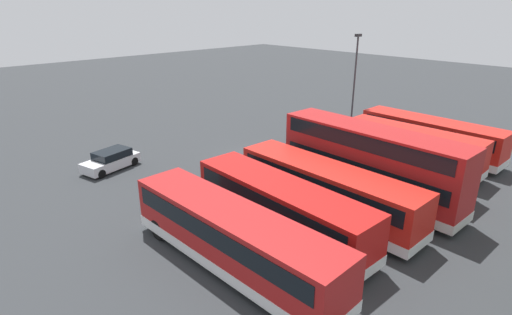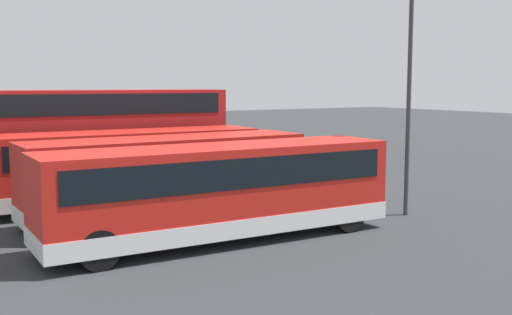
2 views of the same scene
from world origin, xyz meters
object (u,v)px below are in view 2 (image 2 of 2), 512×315
Objects in this scene: bus_single_deck_third at (129,165)px; lamp_post_tall at (410,72)px; bus_single_deck_near_end at (221,189)px; bus_single_deck_sixth at (67,142)px; bus_single_deck_seventh at (43,138)px; car_hatchback_silver at (273,142)px; bus_single_deck_fifth at (80,148)px; bus_double_decker_fourth at (93,138)px; bus_single_deck_second at (168,175)px.

lamp_post_tall is (-7.22, -8.04, 3.63)m from bus_single_deck_third.
bus_single_deck_near_end is 1.01× the size of bus_single_deck_sixth.
lamp_post_tall is (-0.23, -7.60, 3.63)m from bus_single_deck_near_end.
bus_single_deck_near_end is 1.23× the size of lamp_post_tall.
car_hatchback_silver is (-1.35, -15.44, -0.92)m from bus_single_deck_seventh.
lamp_post_tall is at bearing -150.81° from bus_single_deck_fifth.
lamp_post_tall is at bearing -141.57° from bus_double_decker_fourth.
bus_single_deck_fifth is 1.05× the size of bus_single_deck_sixth.
car_hatchback_silver is 0.49× the size of lamp_post_tall.
bus_single_deck_third is 1.17× the size of lamp_post_tall.
bus_single_deck_second and bus_single_deck_fifth have the same top height.
lamp_post_tall reaches higher than bus_single_deck_second.
bus_single_deck_fifth is at bearing -0.22° from bus_single_deck_third.
bus_single_deck_second is 14.09m from bus_single_deck_sixth.
bus_single_deck_fifth is at bearing -6.41° from bus_double_decker_fourth.
bus_single_deck_near_end is at bearing -179.55° from bus_single_deck_sixth.
bus_double_decker_fourth is at bearing 178.69° from bus_single_deck_seventh.
lamp_post_tall is (-17.87, -7.74, 3.63)m from bus_single_deck_sixth.
bus_double_decker_fourth reaches higher than bus_single_deck_seventh.
bus_double_decker_fourth is 2.71× the size of car_hatchback_silver.
bus_single_deck_second is 0.85× the size of bus_double_decker_fourth.
bus_double_decker_fourth is 1.08× the size of bus_single_deck_sixth.
bus_single_deck_third is 2.40× the size of car_hatchback_silver.
lamp_post_tall reaches higher than car_hatchback_silver.
bus_single_deck_third is at bearing 48.06° from lamp_post_tall.
bus_single_deck_second is 22.32m from car_hatchback_silver.
bus_single_deck_second is 0.88× the size of bus_single_deck_fifth.
bus_double_decker_fourth is (3.40, 0.39, 0.83)m from bus_single_deck_third.
bus_single_deck_sixth is (3.52, -0.27, -0.00)m from bus_single_deck_fifth.
bus_single_deck_fifth is 3.53m from bus_single_deck_sixth.
bus_double_decker_fourth is at bearing 4.54° from bus_single_deck_near_end.
bus_double_decker_fourth is at bearing 174.57° from bus_single_deck_sixth.
bus_single_deck_second and bus_single_deck_sixth have the same top height.
bus_single_deck_near_end is at bearing -176.44° from bus_single_deck_third.
bus_single_deck_near_end is 7.01m from bus_single_deck_third.
bus_single_deck_near_end is at bearing -178.45° from bus_single_deck_seventh.
bus_single_deck_near_end is at bearing -175.46° from bus_double_decker_fourth.
car_hatchback_silver is 21.95m from lamp_post_tall.
bus_single_deck_third reaches higher than car_hatchback_silver.
bus_single_deck_second is at bearing -176.29° from bus_single_deck_third.
bus_single_deck_fifth is (7.12, -0.03, 0.00)m from bus_single_deck_third.
bus_single_deck_third is at bearing 178.40° from bus_single_deck_sixth.
bus_single_deck_second is at bearing 179.70° from bus_single_deck_sixth.
bus_single_deck_near_end is at bearing -178.34° from bus_single_deck_fifth.
bus_single_deck_second is 17.79m from bus_single_deck_seventh.
lamp_post_tall reaches higher than bus_single_deck_near_end.
lamp_post_tall is (-21.57, -8.18, 3.63)m from bus_single_deck_seventh.
lamp_post_tall reaches higher than bus_single_deck_fifth.
bus_single_deck_second is at bearing -178.94° from bus_single_deck_fifth.
bus_single_deck_fifth is 16.83m from lamp_post_tall.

